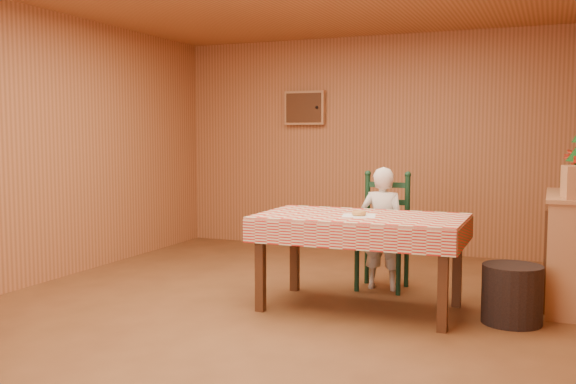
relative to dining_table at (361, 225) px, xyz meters
The scene contains 9 objects.
ground 0.96m from the dining_table, 148.86° to the right, with size 6.00×6.00×0.00m, color brown.
cabin_walls 1.29m from the dining_table, 162.10° to the left, with size 5.10×6.05×2.65m.
dining_table is the anchor object (origin of this frame).
ladder_chair 0.81m from the dining_table, 90.00° to the left, with size 0.44×0.40×1.08m.
seated_child 0.74m from the dining_table, 90.00° to the left, with size 0.41×0.27×1.12m, color silver.
napkin 0.10m from the dining_table, 90.00° to the right, with size 0.26×0.26×0.00m, color white.
donut 0.12m from the dining_table, 90.00° to the right, with size 0.12×0.12×0.04m, color #CC9049.
flower_arrangement 2.13m from the dining_table, 40.06° to the left, with size 0.20×0.20×0.36m, color #A11E0E.
storage_bin 1.26m from the dining_table, ahead, with size 0.44×0.44×0.44m, color black.
Camera 1 is at (1.98, -4.61, 1.42)m, focal length 40.00 mm.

